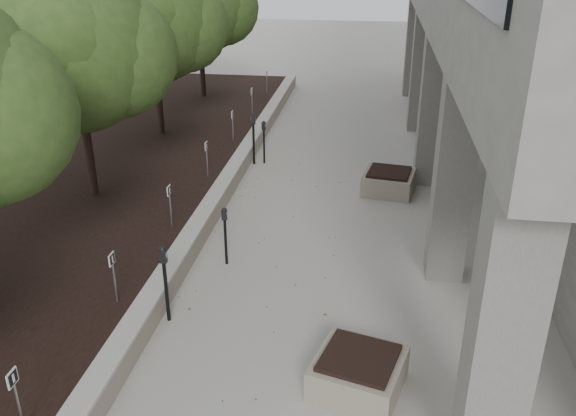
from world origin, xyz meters
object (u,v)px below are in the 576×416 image
Objects in this scene: crabapple_tree_5 at (200,24)px; planter_back at (388,181)px; parking_meter_2 at (166,284)px; planter_front at (358,372)px; crabapple_tree_4 at (154,46)px; crabapple_tree_3 at (79,83)px; parking_meter_3 at (225,236)px; parking_meter_4 at (254,139)px; parking_meter_5 at (264,142)px.

crabapple_tree_5 is 4.33× the size of planter_back.
parking_meter_2 is (3.29, -14.34, -2.39)m from crabapple_tree_5.
crabapple_tree_4 is at bearing 122.02° from planter_front.
parking_meter_3 is (3.83, -2.24, -2.48)m from crabapple_tree_3.
crabapple_tree_4 is (0.00, 5.00, 0.00)m from crabapple_tree_3.
parking_meter_3 is 1.01× the size of planter_back.
parking_meter_2 is at bearing -70.59° from crabapple_tree_4.
parking_meter_4 is (3.25, -1.30, -2.35)m from crabapple_tree_4.
parking_meter_3 is at bearing 129.79° from planter_front.
parking_meter_5 is at bearing 108.24° from planter_front.
planter_front is (3.10, -9.42, -0.36)m from parking_meter_5.
parking_meter_3 is 5.49m from planter_back.
parking_meter_2 is at bearing -107.36° from parking_meter_3.
crabapple_tree_4 is 3.72× the size of parking_meter_2.
planter_front is (2.81, -3.38, -0.34)m from parking_meter_3.
parking_meter_2 reaches higher than planter_back.
crabapple_tree_3 reaches higher than parking_meter_4.
crabapple_tree_3 is at bearing -121.97° from parking_meter_5.
crabapple_tree_5 is (0.00, 10.00, 0.00)m from crabapple_tree_3.
parking_meter_4 is at bearing -21.87° from crabapple_tree_4.
parking_meter_4 reaches higher than planter_front.
parking_meter_4 is (3.25, 3.70, -2.35)m from crabapple_tree_3.
crabapple_tree_3 is 9.15m from planter_front.
crabapple_tree_5 reaches higher than parking_meter_3.
parking_meter_5 is at bearing -60.29° from crabapple_tree_5.
planter_front is at bearing -57.98° from crabapple_tree_4.
parking_meter_2 is 1.15× the size of parking_meter_3.
parking_meter_3 is at bearing -76.24° from parking_meter_5.
parking_meter_5 is (3.54, 3.80, -2.47)m from crabapple_tree_3.
parking_meter_3 is 0.83× the size of parking_meter_4.
parking_meter_2 is 3.62m from planter_front.
parking_meter_3 is at bearing -30.36° from crabapple_tree_3.
parking_meter_3 is (3.83, -12.24, -2.48)m from crabapple_tree_5.
parking_meter_3 is at bearing -62.13° from crabapple_tree_4.
crabapple_tree_5 is 17.21m from planter_front.
crabapple_tree_5 is 4.37× the size of planter_front.
crabapple_tree_5 is at bearing 104.49° from parking_meter_3.
parking_meter_2 is at bearing -107.28° from parking_meter_4.
crabapple_tree_5 is 13.07m from parking_meter_3.
parking_meter_2 is at bearing -80.76° from parking_meter_5.
crabapple_tree_5 reaches higher than parking_meter_4.
parking_meter_5 is 1.04× the size of planter_front.
parking_meter_4 is (3.25, -6.30, -2.35)m from crabapple_tree_5.
crabapple_tree_3 is 3.54× the size of parking_meter_4.
crabapple_tree_5 is at bearing 90.00° from crabapple_tree_3.
planter_back is (3.91, -1.59, -0.48)m from parking_meter_4.
parking_meter_2 is at bearing -52.82° from crabapple_tree_3.
parking_meter_5 is at bearing -18.74° from crabapple_tree_4.
parking_meter_4 is (-0.58, 5.94, 0.13)m from parking_meter_3.
planter_front is at bearing -93.81° from planter_back.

